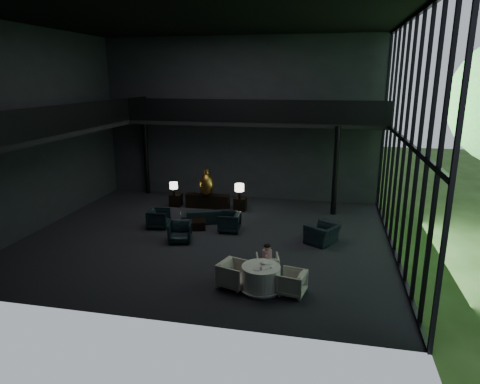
% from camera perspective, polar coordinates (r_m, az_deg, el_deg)
% --- Properties ---
extents(floor, '(14.00, 12.00, 0.02)m').
position_cam_1_polar(floor, '(16.89, -4.30, -5.99)').
color(floor, black).
rests_on(floor, ground).
extents(ceiling, '(14.00, 12.00, 0.02)m').
position_cam_1_polar(ceiling, '(15.88, -4.91, 22.04)').
color(ceiling, black).
rests_on(ceiling, ground).
extents(wall_back, '(14.00, 0.04, 8.00)m').
position_cam_1_polar(wall_back, '(21.68, -0.06, 9.63)').
color(wall_back, black).
rests_on(wall_back, ground).
extents(wall_front, '(14.00, 0.04, 8.00)m').
position_cam_1_polar(wall_front, '(10.36, -13.98, 3.16)').
color(wall_front, black).
rests_on(wall_front, ground).
extents(wall_left, '(0.04, 12.00, 8.00)m').
position_cam_1_polar(wall_left, '(19.09, -25.37, 7.45)').
color(wall_left, black).
rests_on(wall_left, ground).
extents(curtain_wall, '(0.20, 12.00, 8.00)m').
position_cam_1_polar(curtain_wall, '(15.46, 21.14, 6.41)').
color(curtain_wall, black).
rests_on(curtain_wall, ground).
extents(mezzanine_left, '(2.00, 12.00, 0.25)m').
position_cam_1_polar(mezzanine_left, '(18.51, -22.87, 7.52)').
color(mezzanine_left, black).
rests_on(mezzanine_left, wall_left).
extents(mezzanine_back, '(12.00, 2.00, 0.25)m').
position_cam_1_polar(mezzanine_back, '(20.52, 2.12, 9.31)').
color(mezzanine_back, black).
rests_on(mezzanine_back, wall_back).
extents(railing_left, '(0.06, 12.00, 1.00)m').
position_cam_1_polar(railing_left, '(17.90, -20.39, 9.48)').
color(railing_left, black).
rests_on(railing_left, mezzanine_left).
extents(railing_back, '(12.00, 0.06, 1.00)m').
position_cam_1_polar(railing_back, '(19.48, 1.63, 10.78)').
color(railing_back, black).
rests_on(railing_back, mezzanine_back).
extents(column_nw, '(0.24, 0.24, 4.00)m').
position_cam_1_polar(column_nw, '(23.23, -12.41, 4.66)').
color(column_nw, black).
rests_on(column_nw, floor).
extents(column_ne, '(0.24, 0.24, 4.00)m').
position_cam_1_polar(column_ne, '(19.55, 12.61, 2.73)').
color(column_ne, black).
rests_on(column_ne, floor).
extents(console, '(2.07, 0.47, 0.66)m').
position_cam_1_polar(console, '(20.48, -4.32, -1.21)').
color(console, black).
rests_on(console, floor).
extents(bronze_urn, '(0.68, 0.68, 1.27)m').
position_cam_1_polar(bronze_urn, '(20.12, -4.48, 1.06)').
color(bronze_urn, '#9B5D1D').
rests_on(bronze_urn, console).
extents(side_table_left, '(0.53, 0.53, 0.59)m').
position_cam_1_polar(side_table_left, '(20.97, -8.53, -1.05)').
color(side_table_left, black).
rests_on(side_table_left, floor).
extents(table_lamp_left, '(0.38, 0.38, 0.64)m').
position_cam_1_polar(table_lamp_left, '(20.56, -8.84, 0.78)').
color(table_lamp_left, black).
rests_on(table_lamp_left, side_table_left).
extents(side_table_right, '(0.55, 0.55, 0.61)m').
position_cam_1_polar(side_table_right, '(20.06, 0.03, -1.60)').
color(side_table_right, black).
rests_on(side_table_right, floor).
extents(table_lamp_right, '(0.43, 0.43, 0.71)m').
position_cam_1_polar(table_lamp_right, '(19.65, -0.09, 0.51)').
color(table_lamp_right, black).
rests_on(table_lamp_right, side_table_right).
extents(sofa, '(2.14, 1.32, 0.81)m').
position_cam_1_polar(sofa, '(18.43, -4.70, -2.85)').
color(sofa, black).
rests_on(sofa, floor).
extents(lounge_armchair_west, '(0.98, 1.03, 0.95)m').
position_cam_1_polar(lounge_armchair_west, '(18.04, -10.80, -3.23)').
color(lounge_armchair_west, black).
rests_on(lounge_armchair_west, floor).
extents(lounge_armchair_east, '(0.91, 0.97, 0.96)m').
position_cam_1_polar(lounge_armchair_east, '(17.28, -1.44, -3.77)').
color(lounge_armchair_east, black).
rests_on(lounge_armchair_east, floor).
extents(lounge_armchair_south, '(1.11, 1.06, 0.96)m').
position_cam_1_polar(lounge_armchair_south, '(16.36, -8.00, -5.02)').
color(lounge_armchair_south, black).
rests_on(lounge_armchair_south, floor).
extents(window_armchair, '(1.33, 1.48, 1.08)m').
position_cam_1_polar(window_armchair, '(16.35, 10.97, -4.94)').
color(window_armchair, black).
rests_on(window_armchair, floor).
extents(coffee_table, '(1.00, 1.00, 0.36)m').
position_cam_1_polar(coffee_table, '(17.83, -5.94, -4.27)').
color(coffee_table, black).
rests_on(coffee_table, floor).
extents(dining_table, '(1.29, 1.29, 0.75)m').
position_cam_1_polar(dining_table, '(12.79, 2.81, -11.58)').
color(dining_table, white).
rests_on(dining_table, floor).
extents(dining_chair_north, '(0.76, 0.73, 0.66)m').
position_cam_1_polar(dining_chair_north, '(13.73, 3.68, -9.64)').
color(dining_chair_north, '#A29C89').
rests_on(dining_chair_north, floor).
extents(dining_chair_east, '(0.84, 0.87, 0.77)m').
position_cam_1_polar(dining_chair_east, '(12.61, 6.90, -11.77)').
color(dining_chair_east, '#B0AFA9').
rests_on(dining_chair_east, floor).
extents(dining_chair_west, '(1.08, 1.11, 0.92)m').
position_cam_1_polar(dining_chair_west, '(12.91, -0.78, -10.61)').
color(dining_chair_west, '#B5AB97').
rests_on(dining_chair_west, floor).
extents(child, '(0.30, 0.30, 0.64)m').
position_cam_1_polar(child, '(13.44, 3.64, -8.16)').
color(child, '#CC839F').
rests_on(child, dining_chair_north).
extents(plate_a, '(0.32, 0.32, 0.02)m').
position_cam_1_polar(plate_a, '(12.41, 2.30, -10.23)').
color(plate_a, white).
rests_on(plate_a, dining_table).
extents(plate_b, '(0.28, 0.28, 0.02)m').
position_cam_1_polar(plate_b, '(12.78, 4.01, -9.48)').
color(plate_b, white).
rests_on(plate_b, dining_table).
extents(saucer, '(0.17, 0.17, 0.01)m').
position_cam_1_polar(saucer, '(12.44, 3.67, -10.19)').
color(saucer, white).
rests_on(saucer, dining_table).
extents(coffee_cup, '(0.10, 0.10, 0.06)m').
position_cam_1_polar(coffee_cup, '(12.48, 4.17, -9.92)').
color(coffee_cup, white).
rests_on(coffee_cup, saucer).
extents(cereal_bowl, '(0.17, 0.17, 0.08)m').
position_cam_1_polar(cereal_bowl, '(12.71, 3.06, -9.43)').
color(cereal_bowl, white).
rests_on(cereal_bowl, dining_table).
extents(cream_pot, '(0.07, 0.07, 0.08)m').
position_cam_1_polar(cream_pot, '(12.38, 2.79, -10.15)').
color(cream_pot, '#99999E').
rests_on(cream_pot, dining_table).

